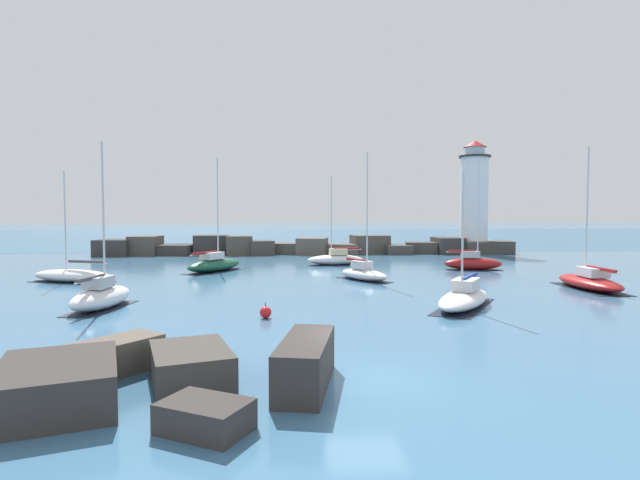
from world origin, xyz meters
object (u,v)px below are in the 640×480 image
Objects in this scene: sailboat_moored_5 at (364,273)px; sailboat_moored_0 at (473,262)px; mooring_buoy_orange_near at (266,312)px; sailboat_moored_1 at (101,296)px; sailboat_moored_7 at (336,259)px; sailboat_moored_2 at (214,264)px; sailboat_moored_3 at (464,297)px; lighthouse at (474,204)px; sailboat_moored_4 at (72,275)px; sailboat_moored_6 at (590,281)px.

sailboat_moored_0 is at bearing 29.76° from sailboat_moored_5.
mooring_buoy_orange_near is (-18.99, -21.15, -0.41)m from sailboat_moored_0.
sailboat_moored_7 is (15.68, 23.50, -0.07)m from sailboat_moored_1.
sailboat_moored_2 reaches higher than sailboat_moored_7.
sailboat_moored_0 is at bearing 67.61° from sailboat_moored_3.
lighthouse reaches higher than sailboat_moored_4.
lighthouse is at bearing 46.41° from sailboat_moored_1.
lighthouse reaches higher than sailboat_moored_3.
lighthouse is at bearing 35.25° from sailboat_moored_7.
sailboat_moored_7 reaches higher than mooring_buoy_orange_near.
lighthouse reaches higher than sailboat_moored_0.
sailboat_moored_5 reaches higher than sailboat_moored_6.
sailboat_moored_6 is 24.15m from mooring_buoy_orange_near.
lighthouse is at bearing 68.22° from sailboat_moored_3.
sailboat_moored_2 is 12.13m from sailboat_moored_4.
sailboat_moored_2 reaches higher than sailboat_moored_4.
mooring_buoy_orange_near is (-22.63, -8.44, -0.28)m from sailboat_moored_6.
lighthouse is 22.37m from sailboat_moored_0.
sailboat_moored_5 is (-3.92, 12.11, 0.02)m from sailboat_moored_3.
sailboat_moored_0 reaches higher than sailboat_moored_5.
sailboat_moored_7 is (-4.94, 24.39, 0.08)m from sailboat_moored_3.
sailboat_moored_2 is 31.13m from sailboat_moored_6.
sailboat_moored_6 is (31.98, 5.17, -0.13)m from sailboat_moored_1.
lighthouse is 38.38m from sailboat_moored_2.
sailboat_moored_4 is 21.71m from mooring_buoy_orange_near.
sailboat_moored_3 is (-15.52, -38.85, -6.19)m from lighthouse.
sailboat_moored_0 reaches higher than sailboat_moored_1.
sailboat_moored_2 is at bearing 104.57° from mooring_buoy_orange_near.
sailboat_moored_4 is at bearing -146.86° from sailboat_moored_2.
sailboat_moored_5 is at bearing -150.24° from sailboat_moored_0.
sailboat_moored_7 is at bearing 23.60° from sailboat_moored_2.
sailboat_moored_6 reaches higher than mooring_buoy_orange_near.
lighthouse reaches higher than sailboat_moored_2.
sailboat_moored_2 reaches higher than sailboat_moored_6.
sailboat_moored_0 is at bearing -111.21° from lighthouse.
mooring_buoy_orange_near is at bearing -168.04° from sailboat_moored_3.
sailboat_moored_6 is at bearing 9.18° from sailboat_moored_1.
sailboat_moored_1 is 0.89× the size of sailboat_moored_2.
sailboat_moored_4 is (-27.02, 12.55, -0.04)m from sailboat_moored_3.
sailboat_moored_2 is 14.75m from sailboat_moored_5.
sailboat_moored_6 reaches higher than sailboat_moored_7.
mooring_buoy_orange_near is at bearing -123.01° from lighthouse.
sailboat_moored_5 is 16.25m from mooring_buoy_orange_near.
sailboat_moored_7 is at bearing 101.45° from sailboat_moored_3.
sailboat_moored_5 reaches higher than sailboat_moored_7.
sailboat_moored_6 is (15.28, -6.05, -0.01)m from sailboat_moored_5.
sailboat_moored_5 is (23.10, -0.44, 0.06)m from sailboat_moored_4.
sailboat_moored_3 is at bearing -48.66° from sailboat_moored_2.
sailboat_moored_1 reaches higher than mooring_buoy_orange_near.
sailboat_moored_0 reaches higher than sailboat_moored_7.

